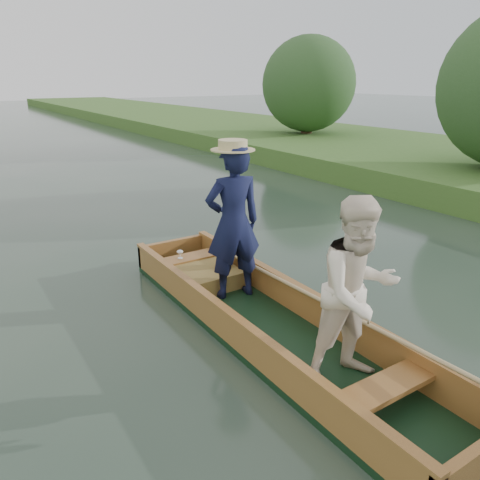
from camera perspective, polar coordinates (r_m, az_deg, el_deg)
ground at (r=5.35m, az=3.56°, el=-11.45°), size 120.00×120.00×0.00m
trees_far at (r=11.73m, az=-10.28°, el=17.68°), size 22.71×13.89×4.42m
punt at (r=5.03m, az=4.88°, el=-4.87°), size 1.14×5.09×2.03m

